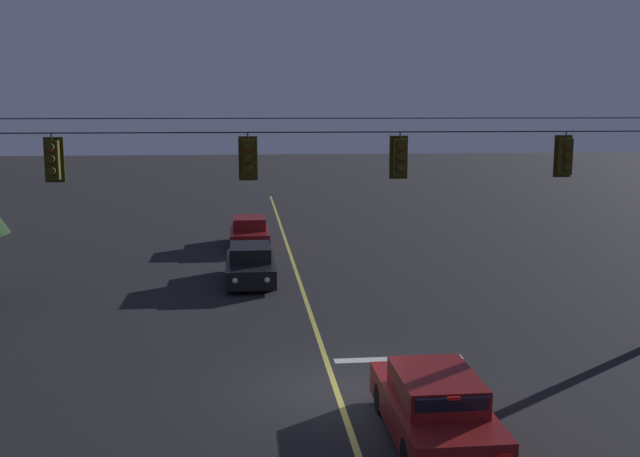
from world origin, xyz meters
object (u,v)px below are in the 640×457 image
car_oncoming_lead (250,265)px  traffic_light_centre (400,158)px  car_waiting_near_lane (434,407)px  traffic_light_right_inner (565,156)px  car_oncoming_trailing (250,233)px  traffic_light_left_inner (248,159)px  traffic_light_leftmost (53,160)px

car_oncoming_lead → traffic_light_centre: bearing=-66.0°
traffic_light_centre → car_waiting_near_lane: size_ratio=0.28×
traffic_light_right_inner → car_oncoming_trailing: size_ratio=0.28×
traffic_light_left_inner → traffic_light_centre: same height
traffic_light_left_inner → car_waiting_near_lane: size_ratio=0.28×
traffic_light_right_inner → car_oncoming_lead: 12.73m
traffic_light_centre → car_oncoming_trailing: (-3.75, 15.90, -4.57)m
traffic_light_leftmost → traffic_light_centre: same height
traffic_light_leftmost → traffic_light_left_inner: size_ratio=1.00×
car_oncoming_lead → car_oncoming_trailing: 7.36m
car_oncoming_trailing → traffic_light_centre: bearing=-76.7°
traffic_light_left_inner → car_oncoming_lead: 9.69m
traffic_light_leftmost → car_oncoming_trailing: traffic_light_leftmost is taller
traffic_light_centre → car_oncoming_trailing: bearing=103.3°
traffic_light_leftmost → traffic_light_right_inner: (13.13, 0.00, 0.00)m
car_waiting_near_lane → car_oncoming_trailing: (-3.39, 21.14, -0.00)m
traffic_light_left_inner → traffic_light_leftmost: bearing=180.0°
traffic_light_centre → car_oncoming_lead: size_ratio=0.28×
car_waiting_near_lane → car_oncoming_lead: same height
traffic_light_right_inner → car_oncoming_lead: bearing=134.0°
traffic_light_left_inner → car_oncoming_lead: bearing=89.4°
traffic_light_right_inner → car_waiting_near_lane: size_ratio=0.28×
traffic_light_leftmost → traffic_light_right_inner: 13.13m
traffic_light_left_inner → car_oncoming_lead: (0.09, 8.54, -4.57)m
traffic_light_leftmost → traffic_light_left_inner: same height
car_oncoming_lead → car_oncoming_trailing: same height
traffic_light_leftmost → car_oncoming_lead: 10.84m
car_oncoming_lead → traffic_light_left_inner: bearing=-90.6°
traffic_light_right_inner → traffic_light_leftmost: bearing=180.0°
traffic_light_centre → traffic_light_left_inner: bearing=180.0°
traffic_light_leftmost → traffic_light_left_inner: (4.78, 0.00, 0.00)m
traffic_light_left_inner → traffic_light_right_inner: 8.35m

